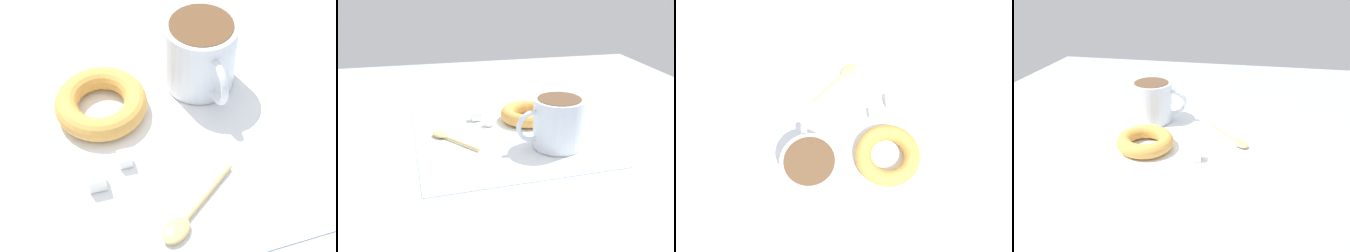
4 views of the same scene
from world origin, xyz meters
The scene contains 7 objects.
ground_plane centered at (0.00, 0.00, -1.00)cm, with size 120.00×120.00×2.00cm, color #99A8B7.
napkin centered at (1.77, 2.34, 0.15)cm, with size 33.82×33.82×0.30cm, color white.
coffee_cup centered at (7.98, 10.21, 4.95)cm, with size 8.86×12.32×9.02cm.
donut centered at (-4.91, 8.35, 1.71)cm, with size 11.13×11.13×2.82cm, color gold.
spoon centered at (0.48, -9.05, 0.70)cm, with size 10.34×8.56×0.90cm.
sugar_cube centered at (-3.85, -0.35, 1.08)cm, with size 1.56×1.56×1.56cm, color white.
sugar_cube_extra centered at (-7.46, -2.08, 1.28)cm, with size 1.96×1.96×1.96cm, color white.
Camera 2 is at (65.40, -12.28, 30.53)cm, focal length 40.00 mm.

